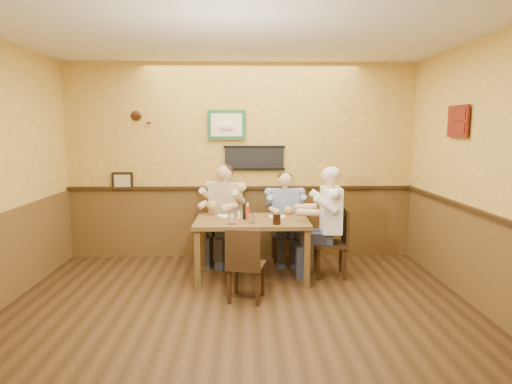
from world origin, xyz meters
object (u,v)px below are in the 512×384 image
chair_back_left (226,232)px  chair_near_side (246,263)px  water_glass_left (232,218)px  diner_tan_shirt (226,219)px  water_glass_mid (252,218)px  dining_table (252,227)px  chair_right_end (330,242)px  diner_blue_polo (285,221)px  chair_back_right (285,233)px  salt_shaker (239,215)px  pepper_shaker (244,216)px  cola_tumbler (277,219)px  diner_white_elder (331,228)px  hot_sauce_bottle (248,212)px

chair_back_left → chair_near_side: (0.29, -1.46, -0.02)m
water_glass_left → diner_tan_shirt: bearing=96.7°
chair_back_left → water_glass_left: bearing=-60.4°
chair_near_side → water_glass_mid: 0.67m
dining_table → chair_right_end: size_ratio=1.59×
diner_blue_polo → water_glass_mid: size_ratio=10.11×
chair_back_right → salt_shaker: salt_shaker is taller
chair_right_end → diner_blue_polo: (-0.52, 0.69, 0.13)m
chair_back_left → pepper_shaker: chair_back_left is taller
chair_near_side → diner_blue_polo: (0.55, 1.49, 0.16)m
pepper_shaker → chair_back_right: bearing=52.0°
chair_right_end → diner_tan_shirt: size_ratio=0.71×
cola_tumbler → pepper_shaker: cola_tumbler is taller
diner_tan_shirt → chair_right_end: bearing=-3.3°
chair_near_side → cola_tumbler: bearing=-115.6°
diner_white_elder → salt_shaker: (-1.16, 0.04, 0.17)m
dining_table → diner_tan_shirt: size_ratio=1.13×
chair_back_left → diner_blue_polo: diner_blue_polo is taller
dining_table → diner_tan_shirt: (-0.36, 0.71, -0.04)m
diner_blue_polo → pepper_shaker: size_ratio=12.63×
pepper_shaker → cola_tumbler: bearing=-39.1°
chair_near_side → cola_tumbler: cola_tumbler is taller
chair_back_right → diner_blue_polo: 0.17m
chair_near_side → diner_tan_shirt: diner_tan_shirt is taller
diner_tan_shirt → diner_white_elder: size_ratio=0.99×
diner_white_elder → water_glass_left: bearing=-73.4°
water_glass_left → diner_white_elder: bearing=14.1°
chair_right_end → hot_sauce_bottle: hot_sauce_bottle is taller
water_glass_left → hot_sauce_bottle: size_ratio=0.68×
dining_table → diner_white_elder: bearing=2.5°
hot_sauce_bottle → water_glass_mid: bearing=-75.0°
diner_tan_shirt → hot_sauce_bottle: size_ratio=6.49×
chair_near_side → salt_shaker: bearing=-70.7°
diner_blue_polo → water_glass_left: diner_blue_polo is taller
diner_blue_polo → diner_white_elder: bearing=-55.1°
diner_tan_shirt → hot_sauce_bottle: (0.31, -0.74, 0.23)m
chair_right_end → chair_near_side: bearing=-50.7°
water_glass_left → salt_shaker: size_ratio=1.48×
chair_right_end → diner_blue_polo: 0.87m
diner_white_elder → chair_near_side: bearing=-50.7°
diner_blue_polo → water_glass_left: 1.25m
water_glass_left → hot_sauce_bottle: (0.19, 0.24, 0.03)m
chair_back_left → chair_right_end: size_ratio=0.99×
chair_right_end → pepper_shaker: chair_right_end is taller
chair_back_right → diner_white_elder: size_ratio=0.63×
chair_near_side → pepper_shaker: pepper_shaker is taller
diner_white_elder → cola_tumbler: size_ratio=10.22×
chair_back_left → water_glass_mid: chair_back_left is taller
chair_near_side → diner_tan_shirt: bearing=-65.7°
chair_near_side → water_glass_mid: (0.07, 0.54, 0.40)m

